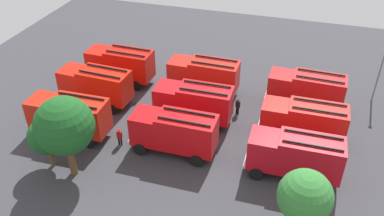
% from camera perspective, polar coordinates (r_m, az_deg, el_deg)
% --- Properties ---
extents(ground_plane, '(56.10, 56.10, 0.00)m').
position_cam_1_polar(ground_plane, '(38.38, 0.00, -1.73)').
color(ground_plane, '#38383D').
extents(fire_truck_0, '(7.28, 2.96, 3.88)m').
position_cam_1_polar(fire_truck_0, '(40.40, 15.62, 2.53)').
color(fire_truck_0, red).
rests_on(fire_truck_0, ground).
extents(fire_truck_1, '(7.24, 2.85, 3.88)m').
position_cam_1_polar(fire_truck_1, '(41.36, 1.67, 4.66)').
color(fire_truck_1, red).
rests_on(fire_truck_1, ground).
extents(fire_truck_2, '(7.26, 2.90, 3.88)m').
position_cam_1_polar(fire_truck_2, '(44.08, -9.91, 6.12)').
color(fire_truck_2, red).
rests_on(fire_truck_2, ground).
extents(fire_truck_3, '(7.21, 2.79, 3.88)m').
position_cam_1_polar(fire_truck_3, '(35.94, 15.26, -1.70)').
color(fire_truck_3, red).
rests_on(fire_truck_3, ground).
extents(fire_truck_4, '(7.23, 2.81, 3.88)m').
position_cam_1_polar(fire_truck_4, '(37.08, 0.25, 0.88)').
color(fire_truck_4, red).
rests_on(fire_truck_4, ground).
extents(fire_truck_5, '(7.32, 3.06, 3.88)m').
position_cam_1_polar(fire_truck_5, '(40.79, -13.25, 3.24)').
color(fire_truck_5, red).
rests_on(fire_truck_5, ground).
extents(fire_truck_6, '(7.22, 2.79, 3.88)m').
position_cam_1_polar(fire_truck_6, '(32.20, 14.19, -6.28)').
color(fire_truck_6, red).
rests_on(fire_truck_6, ground).
extents(fire_truck_7, '(7.21, 2.76, 3.88)m').
position_cam_1_polar(fire_truck_7, '(33.53, -2.46, -3.23)').
color(fire_truck_7, red).
rests_on(fire_truck_7, ground).
extents(fire_truck_8, '(7.25, 2.87, 3.88)m').
position_cam_1_polar(fire_truck_8, '(36.96, -16.71, -0.89)').
color(fire_truck_8, red).
rests_on(fire_truck_8, ground).
extents(firefighter_0, '(0.43, 0.48, 1.77)m').
position_cam_1_polar(firefighter_0, '(36.66, -4.25, -1.86)').
color(firefighter_0, black).
rests_on(firefighter_0, ground).
extents(firefighter_1, '(0.48, 0.45, 1.68)m').
position_cam_1_polar(firefighter_1, '(38.96, 6.38, 0.31)').
color(firefighter_1, black).
rests_on(firefighter_1, ground).
extents(firefighter_2, '(0.43, 0.27, 1.64)m').
position_cam_1_polar(firefighter_2, '(35.49, -10.04, -3.92)').
color(firefighter_2, black).
rests_on(firefighter_2, ground).
extents(firefighter_3, '(0.46, 0.47, 1.77)m').
position_cam_1_polar(firefighter_3, '(42.79, -10.42, 3.37)').
color(firefighter_3, black).
rests_on(firefighter_3, ground).
extents(tree_0, '(3.51, 3.51, 5.44)m').
position_cam_1_polar(tree_0, '(26.92, 15.43, -11.82)').
color(tree_0, brown).
rests_on(tree_0, ground).
extents(tree_1, '(4.45, 4.45, 6.90)m').
position_cam_1_polar(tree_1, '(31.29, -17.33, -2.42)').
color(tree_1, brown).
rests_on(tree_1, ground).
extents(tree_2, '(2.86, 2.86, 4.44)m').
position_cam_1_polar(tree_2, '(33.54, -19.60, -3.73)').
color(tree_2, brown).
rests_on(tree_2, ground).
extents(traffic_cone_0, '(0.48, 0.48, 0.68)m').
position_cam_1_polar(traffic_cone_0, '(39.12, 16.76, -2.02)').
color(traffic_cone_0, '#F2600C').
rests_on(traffic_cone_0, ground).
extents(lamppost, '(0.36, 0.36, 6.44)m').
position_cam_1_polar(lamppost, '(43.23, 24.82, 5.16)').
color(lamppost, slate).
rests_on(lamppost, ground).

